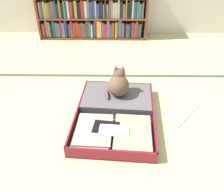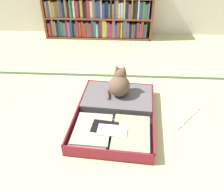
{
  "view_description": "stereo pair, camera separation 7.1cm",
  "coord_description": "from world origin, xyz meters",
  "px_view_note": "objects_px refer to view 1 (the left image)",
  "views": [
    {
      "loc": [
        0.02,
        -1.32,
        1.36
      ],
      "look_at": [
        0.01,
        0.29,
        0.22
      ],
      "focal_mm": 37.29,
      "sensor_mm": 36.0,
      "label": 1
    },
    {
      "loc": [
        0.1,
        -1.32,
        1.36
      ],
      "look_at": [
        0.01,
        0.29,
        0.22
      ],
      "focal_mm": 37.29,
      "sensor_mm": 36.0,
      "label": 2
    }
  ],
  "objects_px": {
    "bookshelf": "(91,8)",
    "clothes_hanger": "(185,114)",
    "open_suitcase": "(116,112)",
    "black_cat": "(118,84)"
  },
  "relations": [
    {
      "from": "open_suitcase",
      "to": "clothes_hanger",
      "type": "height_order",
      "value": "open_suitcase"
    },
    {
      "from": "open_suitcase",
      "to": "black_cat",
      "type": "distance_m",
      "value": 0.27
    },
    {
      "from": "bookshelf",
      "to": "clothes_hanger",
      "type": "relative_size",
      "value": 4.95
    },
    {
      "from": "open_suitcase",
      "to": "clothes_hanger",
      "type": "xyz_separation_m",
      "value": [
        0.63,
        0.04,
        -0.04
      ]
    },
    {
      "from": "black_cat",
      "to": "open_suitcase",
      "type": "bearing_deg",
      "value": -96.86
    },
    {
      "from": "bookshelf",
      "to": "clothes_hanger",
      "type": "bearing_deg",
      "value": -62.56
    },
    {
      "from": "bookshelf",
      "to": "open_suitcase",
      "type": "relative_size",
      "value": 1.68
    },
    {
      "from": "open_suitcase",
      "to": "black_cat",
      "type": "xyz_separation_m",
      "value": [
        0.02,
        0.21,
        0.17
      ]
    },
    {
      "from": "open_suitcase",
      "to": "clothes_hanger",
      "type": "bearing_deg",
      "value": 3.23
    },
    {
      "from": "bookshelf",
      "to": "black_cat",
      "type": "xyz_separation_m",
      "value": [
        0.38,
        -1.74,
        -0.22
      ]
    }
  ]
}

